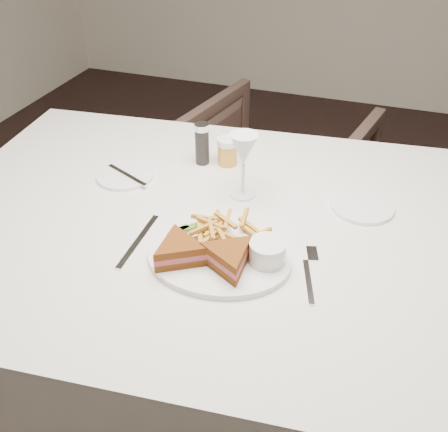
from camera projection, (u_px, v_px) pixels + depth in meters
The scene contains 4 objects.
ground at pixel (339, 387), 1.71m from camera, with size 5.00×5.00×0.00m, color black.
table at pixel (230, 325), 1.44m from camera, with size 1.54×1.02×0.75m, color silver.
chair_far at pixel (272, 178), 2.14m from camera, with size 0.69×0.65×0.71m, color #423028.
table_setting at pixel (226, 221), 1.16m from camera, with size 0.80×0.61×0.18m.
Camera 1 is at (-0.04, -1.11, 1.48)m, focal length 40.00 mm.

